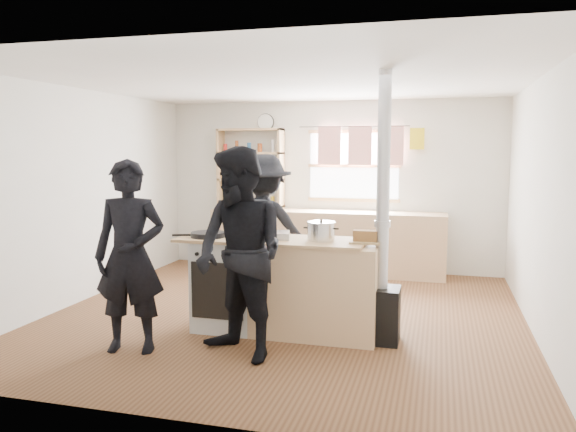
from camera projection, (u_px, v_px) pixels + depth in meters
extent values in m
cube|color=brown|center=(286.00, 315.00, 6.12)|extent=(5.00, 5.00, 0.01)
cube|color=tan|center=(326.00, 242.00, 8.19)|extent=(3.40, 0.55, 0.90)
cube|color=tan|center=(251.00, 206.00, 8.56)|extent=(1.00, 0.28, 0.03)
cube|color=tan|center=(251.00, 180.00, 8.51)|extent=(1.00, 0.28, 0.03)
cube|color=tan|center=(250.00, 153.00, 8.46)|extent=(1.00, 0.28, 0.03)
cube|color=tan|center=(250.00, 130.00, 8.42)|extent=(1.00, 0.28, 0.03)
cube|color=tan|center=(221.00, 168.00, 8.62)|extent=(0.04, 0.28, 1.20)
cube|color=tan|center=(281.00, 169.00, 8.37)|extent=(0.04, 0.28, 1.20)
cylinder|color=silver|center=(383.00, 201.00, 7.91)|extent=(0.10, 0.10, 0.32)
cube|color=silver|center=(229.00, 284.00, 5.65)|extent=(0.60, 0.60, 0.90)
cube|color=#D9B282|center=(316.00, 289.00, 5.42)|extent=(1.20, 0.60, 0.90)
cube|color=tan|center=(271.00, 240.00, 5.48)|extent=(1.84, 0.64, 0.03)
cylinder|color=black|center=(208.00, 235.00, 5.56)|extent=(0.44, 0.44, 0.05)
cylinder|color=#33581E|center=(208.00, 233.00, 5.56)|extent=(0.31, 0.31, 0.02)
cube|color=silver|center=(273.00, 235.00, 5.46)|extent=(0.38, 0.34, 0.07)
cube|color=brown|center=(273.00, 233.00, 5.46)|extent=(0.32, 0.29, 0.02)
cylinder|color=#BBBBBE|center=(241.00, 228.00, 5.71)|extent=(0.21, 0.21, 0.14)
cylinder|color=#BBBBBE|center=(241.00, 220.00, 5.70)|extent=(0.22, 0.22, 0.01)
sphere|color=black|center=(241.00, 219.00, 5.70)|extent=(0.03, 0.03, 0.03)
cylinder|color=silver|center=(321.00, 232.00, 5.35)|extent=(0.26, 0.26, 0.17)
cylinder|color=silver|center=(321.00, 222.00, 5.34)|extent=(0.27, 0.27, 0.01)
sphere|color=black|center=(321.00, 221.00, 5.34)|extent=(0.03, 0.03, 0.03)
cube|color=tan|center=(365.00, 242.00, 5.20)|extent=(0.28, 0.20, 0.02)
cube|color=olive|center=(365.00, 236.00, 5.20)|extent=(0.22, 0.11, 0.10)
cube|color=black|center=(381.00, 315.00, 5.25)|extent=(0.35, 0.35, 0.52)
cylinder|color=#ADADB2|center=(383.00, 181.00, 5.10)|extent=(0.12, 0.12, 1.98)
imported|color=black|center=(130.00, 256.00, 4.95)|extent=(0.70, 0.53, 1.71)
imported|color=black|center=(240.00, 254.00, 4.76)|extent=(1.11, 1.03, 1.82)
imported|color=black|center=(263.00, 230.00, 6.43)|extent=(1.18, 0.75, 1.74)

